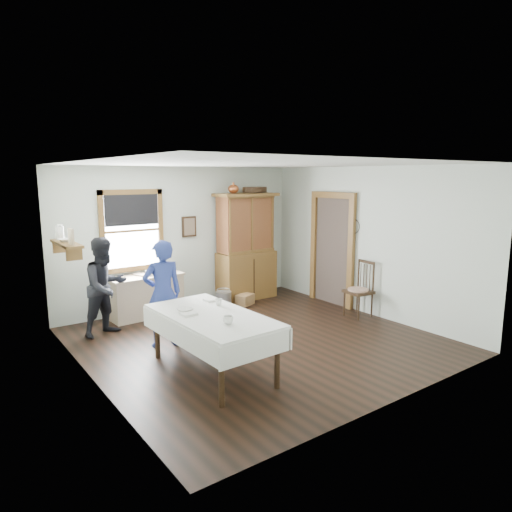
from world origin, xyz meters
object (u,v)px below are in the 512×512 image
Objects in this scene: work_counter at (147,296)px; figure_dark at (106,290)px; china_hutch at (246,246)px; dining_table at (213,343)px; spindle_chair at (359,289)px; pail at (223,300)px; woman_blue at (163,298)px; wicker_basket at (245,300)px.

figure_dark is (-0.89, -0.52, 0.35)m from work_counter.
china_hutch reaches higher than dining_table.
spindle_chair is 0.70× the size of figure_dark.
pail is at bearing 55.29° from dining_table.
china_hutch is 1.12× the size of dining_table.
work_counter is 0.90× the size of woman_blue.
work_counter is at bearing 179.46° from china_hutch.
work_counter is 1.31× the size of spindle_chair.
spindle_chair is 3.56m from woman_blue.
china_hutch is at bearing 117.10° from spindle_chair.
pail is 2.37m from figure_dark.
figure_dark is at bearing 161.53° from spindle_chair.
spindle_chair is at bearing -68.08° from china_hutch.
woman_blue is at bearing -106.60° from work_counter.
woman_blue is (-2.24, -1.11, 0.64)m from wicker_basket.
dining_table is (-2.45, -2.76, -0.70)m from china_hutch.
pail is (-1.70, 1.89, -0.35)m from spindle_chair.
wicker_basket is 0.24× the size of figure_dark.
dining_table is 3.41m from spindle_chair.
work_counter is 0.91× the size of figure_dark.
dining_table is at bearing -166.34° from spindle_chair.
wicker_basket is (-0.32, -0.40, -0.99)m from china_hutch.
figure_dark is at bearing -54.77° from woman_blue.
woman_blue is at bearing -81.66° from figure_dark.
spindle_chair reaches higher than dining_table.
pail is 0.92× the size of wicker_basket.
woman_blue is (-2.56, -1.52, -0.35)m from china_hutch.
dining_table is at bearing -98.34° from work_counter.
figure_dark is (-3.09, -0.51, -0.36)m from china_hutch.
work_counter is at bearing -95.72° from woman_blue.
china_hutch is at bearing 51.54° from wicker_basket.
china_hutch reaches higher than pail.
wicker_basket is (2.13, 2.35, -0.29)m from dining_table.
spindle_chair is at bearing 176.11° from woman_blue.
china_hutch is at bearing -9.64° from figure_dark.
spindle_chair is at bearing -47.91° from pail.
wicker_basket is (0.47, -0.05, -0.06)m from pail.
china_hutch is at bearing -141.55° from woman_blue.
work_counter reaches higher than wicker_basket.
pail is at bearing -17.55° from work_counter.
figure_dark reaches higher than spindle_chair.
china_hutch is 1.27m from pail.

